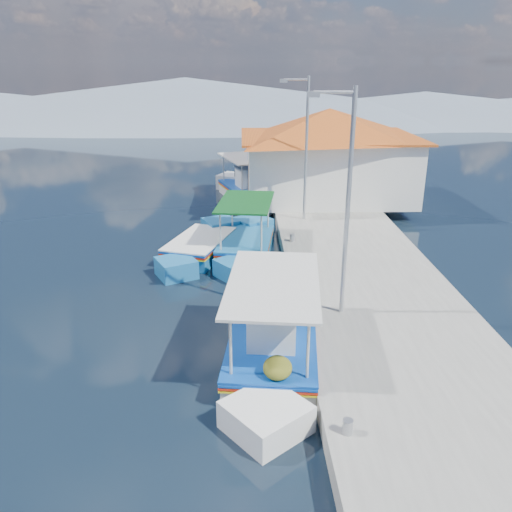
{
  "coord_description": "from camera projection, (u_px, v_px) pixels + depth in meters",
  "views": [
    {
      "loc": [
        1.87,
        -10.79,
        7.04
      ],
      "look_at": [
        2.29,
        4.33,
        1.3
      ],
      "focal_mm": 36.09,
      "sensor_mm": 36.0,
      "label": 1
    }
  ],
  "objects": [
    {
      "name": "mountain_ridge",
      "position": [
        278.0,
        104.0,
        64.31
      ],
      "size": [
        171.4,
        96.0,
        5.5
      ],
      "color": "slate",
      "rests_on": "ground"
    },
    {
      "name": "lamp_post_near",
      "position": [
        345.0,
        194.0,
        13.15
      ],
      "size": [
        1.21,
        0.14,
        6.0
      ],
      "color": "#A5A8AD",
      "rests_on": "quay"
    },
    {
      "name": "main_caique",
      "position": [
        272.0,
        343.0,
        12.8
      ],
      "size": [
        2.61,
        7.27,
        2.41
      ],
      "rotation": [
        0.0,
        0.0,
        0.11
      ],
      "color": "white",
      "rests_on": "ground"
    },
    {
      "name": "caique_far",
      "position": [
        247.0,
        190.0,
        28.03
      ],
      "size": [
        3.52,
        6.77,
        2.49
      ],
      "rotation": [
        0.0,
        0.0,
        -0.32
      ],
      "color": "white",
      "rests_on": "ground"
    },
    {
      "name": "caique_blue_hull",
      "position": [
        200.0,
        248.0,
        19.83
      ],
      "size": [
        3.03,
        5.75,
        1.08
      ],
      "rotation": [
        0.0,
        0.0,
        0.33
      ],
      "color": "#1A649F",
      "rests_on": "ground"
    },
    {
      "name": "lamp_post_far",
      "position": [
        304.0,
        142.0,
        21.56
      ],
      "size": [
        1.21,
        0.14,
        6.0
      ],
      "color": "#A5A8AD",
      "rests_on": "quay"
    },
    {
      "name": "bollards",
      "position": [
        300.0,
        264.0,
        17.3
      ],
      "size": [
        0.2,
        17.2,
        0.3
      ],
      "color": "#A5A8AD",
      "rests_on": "quay"
    },
    {
      "name": "caique_green_canopy",
      "position": [
        246.0,
        245.0,
        19.94
      ],
      "size": [
        2.41,
        6.28,
        2.37
      ],
      "rotation": [
        0.0,
        0.0,
        0.13
      ],
      "color": "#1A649F",
      "rests_on": "ground"
    },
    {
      "name": "harbor_building",
      "position": [
        328.0,
        152.0,
        25.73
      ],
      "size": [
        10.49,
        10.49,
        4.4
      ],
      "color": "white",
      "rests_on": "quay"
    },
    {
      "name": "quay",
      "position": [
        356.0,
        266.0,
        18.2
      ],
      "size": [
        5.0,
        44.0,
        0.5
      ],
      "primitive_type": "cube",
      "color": "#99978F",
      "rests_on": "ground"
    },
    {
      "name": "ground",
      "position": [
        167.0,
        370.0,
        12.53
      ],
      "size": [
        160.0,
        160.0,
        0.0
      ],
      "primitive_type": "plane",
      "color": "black",
      "rests_on": "ground"
    }
  ]
}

